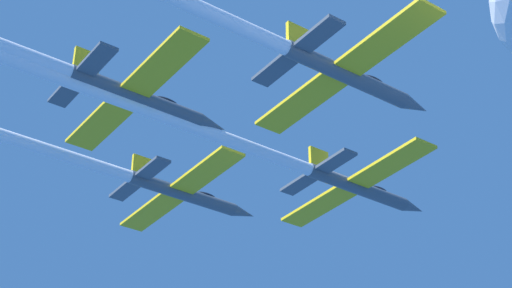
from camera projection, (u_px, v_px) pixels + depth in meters
name	position (u px, v px, depth m)	size (l,w,h in m)	color
jet_lead	(250.00, 148.00, 66.59)	(16.99, 44.19, 2.81)	#4C5660
jet_left_wing	(21.00, 141.00, 67.38)	(16.99, 52.88, 2.81)	#4C5660
jet_right_wing	(212.00, 14.00, 52.98)	(16.99, 44.02, 2.81)	#4C5660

